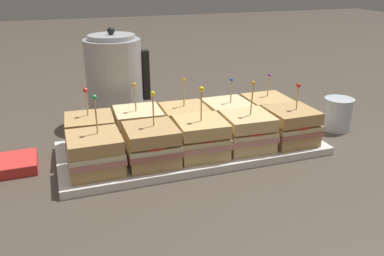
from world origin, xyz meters
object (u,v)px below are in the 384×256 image
Objects in this scene: sandwich_back_left at (139,126)px; sandwich_back_center at (184,122)px; sandwich_front_far_left at (95,153)px; kettle_steel at (115,80)px; sandwich_front_center at (200,138)px; sandwich_back_far_right at (266,111)px; sandwich_front_right at (247,131)px; drinking_glass at (338,114)px; serving_platter at (192,148)px; sandwich_front_left at (151,145)px; sandwich_back_right at (227,116)px; napkin_stack at (13,164)px; sandwich_back_far_left at (90,133)px; sandwich_front_far_right at (291,126)px.

sandwich_back_left is 0.11m from sandwich_back_center.
sandwich_front_far_left is 0.60× the size of kettle_steel.
sandwich_front_center is 0.16m from sandwich_back_left.
sandwich_back_left is (0.12, 0.12, 0.00)m from sandwich_front_far_left.
sandwich_back_left and sandwich_back_center have the same top height.
kettle_steel is at bearing 149.92° from sandwich_back_far_right.
sandwich_front_right reaches higher than drinking_glass.
serving_platter is 3.87× the size of sandwich_front_center.
sandwich_front_left is 0.98× the size of sandwich_front_right.
sandwich_front_left is 0.26m from sandwich_back_right.
napkin_stack is (-0.52, 0.10, -0.05)m from sandwich_front_right.
serving_platter is 0.14m from sandwich_back_left.
kettle_steel is 0.62m from drinking_glass.
sandwich_front_center is 1.11× the size of sandwich_back_far_left.
sandwich_front_left is 0.12m from sandwich_back_left.
sandwich_back_right is 0.33m from kettle_steel.
sandwich_front_center reaches higher than sandwich_front_far_right.
sandwich_front_right is at bearing 178.96° from sandwich_front_far_right.
sandwich_back_left is at bearing -179.98° from sandwich_back_far_right.
sandwich_back_far_left is 0.66m from drinking_glass.
sandwich_back_far_right reaches higher than drinking_glass.
napkin_stack is at bearing 165.66° from sandwich_front_center.
drinking_glass is at bearing -2.40° from napkin_stack.
sandwich_front_left reaches higher than sandwich_back_far_left.
napkin_stack is at bearing 177.60° from drinking_glass.
sandwich_front_left is 0.11m from sandwich_front_center.
sandwich_front_far_right is at bearing -1.04° from sandwich_front_right.
serving_platter is 0.07m from sandwich_back_center.
kettle_steel reaches higher than sandwich_front_left.
kettle_steel reaches higher than drinking_glass.
kettle_steel is at bearing 137.92° from sandwich_front_far_right.
sandwich_front_center reaches higher than sandwich_back_far_left.
sandwich_back_far_left is at bearing 179.67° from sandwich_back_right.
sandwich_back_far_left is at bearing 179.47° from sandwich_back_center.
napkin_stack is (-0.27, -0.23, -0.11)m from kettle_steel.
sandwich_back_far_right is (0.12, 0.12, -0.00)m from sandwich_front_right.
napkin_stack is (-0.40, -0.01, -0.05)m from sandwich_back_center.
serving_platter is 0.14m from sandwich_front_right.
sandwich_back_far_right is (0.23, 0.06, 0.05)m from serving_platter.
serving_platter is 0.14m from sandwich_back_right.
drinking_glass is at bearing -14.27° from sandwich_back_far_right.
sandwich_back_center is (0.11, -0.00, -0.00)m from sandwich_back_left.
kettle_steel is (0.10, 0.33, 0.06)m from sandwich_front_far_left.
sandwich_back_center is 1.49× the size of napkin_stack.
sandwich_front_far_right is 0.50m from kettle_steel.
drinking_glass is (0.56, -0.26, -0.08)m from kettle_steel.
napkin_stack is (-0.17, -0.02, -0.05)m from sandwich_back_far_left.
sandwich_front_right is 1.12× the size of sandwich_back_far_left.
sandwich_front_far_right is 0.97× the size of sandwich_back_left.
serving_platter is at bearing -153.75° from sandwich_back_right.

